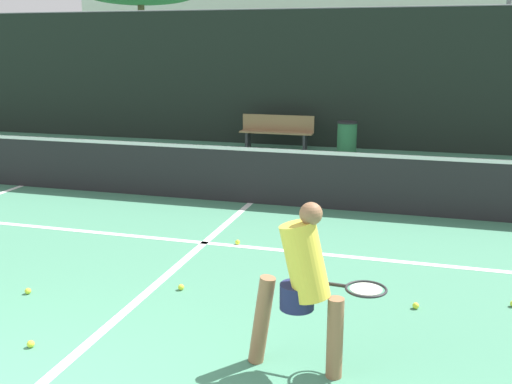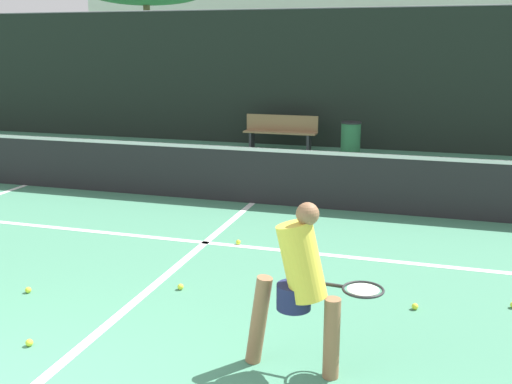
{
  "view_description": "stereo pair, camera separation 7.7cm",
  "coord_description": "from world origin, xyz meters",
  "px_view_note": "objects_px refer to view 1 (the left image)",
  "views": [
    {
      "loc": [
        2.81,
        -2.62,
        2.61
      ],
      "look_at": [
        0.94,
        3.8,
        0.95
      ],
      "focal_mm": 42.0,
      "sensor_mm": 36.0,
      "label": 1
    },
    {
      "loc": [
        2.88,
        -2.6,
        2.61
      ],
      "look_at": [
        0.94,
        3.8,
        0.95
      ],
      "focal_mm": 42.0,
      "sensor_mm": 36.0,
      "label": 2
    }
  ],
  "objects_px": {
    "player_practicing": "(303,282)",
    "parked_car": "(488,114)",
    "trash_bin": "(347,138)",
    "courtside_bench": "(277,131)"
  },
  "relations": [
    {
      "from": "player_practicing",
      "to": "trash_bin",
      "type": "distance_m",
      "value": 9.93
    },
    {
      "from": "courtside_bench",
      "to": "trash_bin",
      "type": "distance_m",
      "value": 1.84
    },
    {
      "from": "courtside_bench",
      "to": "parked_car",
      "type": "height_order",
      "value": "parked_car"
    },
    {
      "from": "courtside_bench",
      "to": "parked_car",
      "type": "relative_size",
      "value": 0.41
    },
    {
      "from": "trash_bin",
      "to": "courtside_bench",
      "type": "bearing_deg",
      "value": 169.56
    },
    {
      "from": "parked_car",
      "to": "player_practicing",
      "type": "bearing_deg",
      "value": -99.95
    },
    {
      "from": "player_practicing",
      "to": "parked_car",
      "type": "distance_m",
      "value": 14.44
    },
    {
      "from": "trash_bin",
      "to": "parked_car",
      "type": "relative_size",
      "value": 0.18
    },
    {
      "from": "trash_bin",
      "to": "parked_car",
      "type": "xyz_separation_m",
      "value": [
        3.49,
        4.35,
        0.23
      ]
    },
    {
      "from": "parked_car",
      "to": "trash_bin",
      "type": "bearing_deg",
      "value": -128.75
    }
  ]
}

